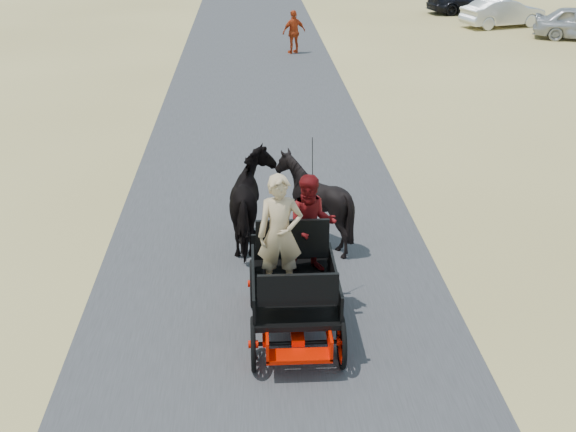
{
  "coord_description": "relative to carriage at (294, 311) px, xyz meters",
  "views": [
    {
      "loc": [
        -0.27,
        -8.55,
        6.16
      ],
      "look_at": [
        0.32,
        2.33,
        1.2
      ],
      "focal_mm": 45.0,
      "sensor_mm": 36.0,
      "label": 1
    }
  ],
  "objects": [
    {
      "name": "car_c",
      "position": [
        11.22,
        30.19,
        0.27
      ],
      "size": [
        4.57,
        2.49,
        1.26
      ],
      "primitive_type": "imported",
      "rotation": [
        0.0,
        0.0,
        1.75
      ],
      "color": "black",
      "rests_on": "ground"
    },
    {
      "name": "ground",
      "position": [
        -0.32,
        -0.73,
        -0.36
      ],
      "size": [
        140.0,
        140.0,
        0.0
      ],
      "primitive_type": "plane",
      "color": "tan"
    },
    {
      "name": "road",
      "position": [
        -0.32,
        -0.73,
        -0.35
      ],
      "size": [
        6.0,
        140.0,
        0.01
      ],
      "primitive_type": "cube",
      "color": "#38383A",
      "rests_on": "ground"
    },
    {
      "name": "driver_man",
      "position": [
        -0.2,
        0.05,
        1.26
      ],
      "size": [
        0.66,
        0.43,
        1.8
      ],
      "primitive_type": "imported",
      "color": "tan",
      "rests_on": "carriage"
    },
    {
      "name": "horse_right",
      "position": [
        0.55,
        3.0,
        0.49
      ],
      "size": [
        1.37,
        1.54,
        1.7
      ],
      "primitive_type": "imported",
      "rotation": [
        0.0,
        0.0,
        3.14
      ],
      "color": "black",
      "rests_on": "ground"
    },
    {
      "name": "car_b",
      "position": [
        11.77,
        25.94,
        0.31
      ],
      "size": [
        4.33,
        2.57,
        1.35
      ],
      "primitive_type": "imported",
      "rotation": [
        0.0,
        0.0,
        1.87
      ],
      "color": "silver",
      "rests_on": "ground"
    },
    {
      "name": "passenger_woman",
      "position": [
        0.3,
        0.6,
        1.15
      ],
      "size": [
        0.77,
        0.6,
        1.58
      ],
      "primitive_type": "imported",
      "color": "#660C0F",
      "rests_on": "carriage"
    },
    {
      "name": "horse_left",
      "position": [
        -0.55,
        3.0,
        0.49
      ],
      "size": [
        0.91,
        2.01,
        1.7
      ],
      "primitive_type": "imported",
      "rotation": [
        0.0,
        0.0,
        3.14
      ],
      "color": "black",
      "rests_on": "ground"
    },
    {
      "name": "carriage",
      "position": [
        0.0,
        0.0,
        0.0
      ],
      "size": [
        1.3,
        2.4,
        0.72
      ],
      "primitive_type": null,
      "color": "black",
      "rests_on": "ground"
    },
    {
      "name": "pedestrian",
      "position": [
        1.26,
        20.28,
        0.5
      ],
      "size": [
        1.09,
        0.79,
        1.73
      ],
      "primitive_type": "imported",
      "rotation": [
        0.0,
        0.0,
        3.56
      ],
      "color": "#B23714",
      "rests_on": "ground"
    }
  ]
}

